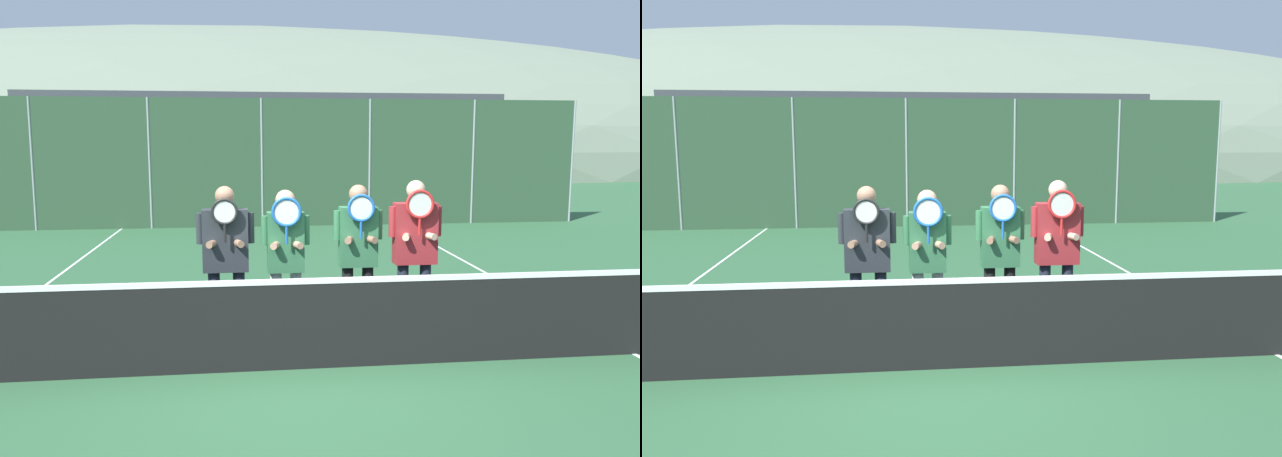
% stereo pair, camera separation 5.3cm
% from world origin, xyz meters
% --- Properties ---
extents(ground_plane, '(120.00, 120.00, 0.00)m').
position_xyz_m(ground_plane, '(0.00, 0.00, 0.00)').
color(ground_plane, '#2D5B38').
extents(hill_distant, '(124.33, 69.07, 24.18)m').
position_xyz_m(hill_distant, '(0.00, 58.24, 0.00)').
color(hill_distant, slate).
rests_on(hill_distant, ground_plane).
extents(clubhouse_building, '(17.43, 5.50, 3.96)m').
position_xyz_m(clubhouse_building, '(0.42, 19.18, 2.00)').
color(clubhouse_building, beige).
rests_on(clubhouse_building, ground_plane).
extents(fence_back, '(17.37, 0.06, 3.37)m').
position_xyz_m(fence_back, '(0.00, 10.52, 1.68)').
color(fence_back, gray).
rests_on(fence_back, ground_plane).
extents(tennis_net, '(9.84, 0.09, 1.03)m').
position_xyz_m(tennis_net, '(0.00, 0.00, 0.48)').
color(tennis_net, gray).
rests_on(tennis_net, ground_plane).
extents(court_line_left_sideline, '(0.05, 16.00, 0.01)m').
position_xyz_m(court_line_left_sideline, '(-3.66, 3.00, 0.00)').
color(court_line_left_sideline, white).
rests_on(court_line_left_sideline, ground_plane).
extents(court_line_right_sideline, '(0.05, 16.00, 0.01)m').
position_xyz_m(court_line_right_sideline, '(3.66, 3.00, 0.00)').
color(court_line_right_sideline, white).
rests_on(court_line_right_sideline, ground_plane).
extents(player_leftmost, '(0.63, 0.34, 1.80)m').
position_xyz_m(player_leftmost, '(-0.71, 0.78, 1.07)').
color(player_leftmost, '#232838').
rests_on(player_leftmost, ground_plane).
extents(player_center_left, '(0.54, 0.34, 1.75)m').
position_xyz_m(player_center_left, '(-0.05, 0.79, 1.04)').
color(player_center_left, white).
rests_on(player_center_left, ground_plane).
extents(player_center_right, '(0.56, 0.34, 1.80)m').
position_xyz_m(player_center_right, '(0.78, 0.89, 1.06)').
color(player_center_right, black).
rests_on(player_center_right, ground_plane).
extents(player_rightmost, '(0.62, 0.34, 1.84)m').
position_xyz_m(player_rightmost, '(1.44, 0.85, 1.10)').
color(player_rightmost, '#232838').
rests_on(player_rightmost, ground_plane).
extents(car_far_left, '(4.41, 1.96, 1.89)m').
position_xyz_m(car_far_left, '(-4.44, 13.82, 0.95)').
color(car_far_left, '#B2B7BC').
rests_on(car_far_left, ground_plane).
extents(car_left_of_center, '(4.05, 1.92, 1.73)m').
position_xyz_m(car_left_of_center, '(0.64, 13.54, 0.88)').
color(car_left_of_center, '#B2B7BC').
rests_on(car_left_of_center, ground_plane).
extents(car_center, '(4.21, 1.99, 1.69)m').
position_xyz_m(car_center, '(5.62, 13.40, 0.87)').
color(car_center, silver).
rests_on(car_center, ground_plane).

